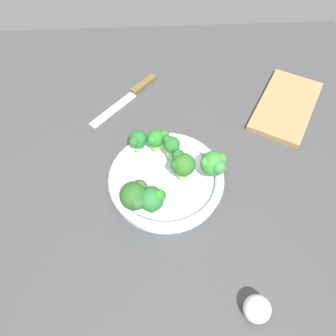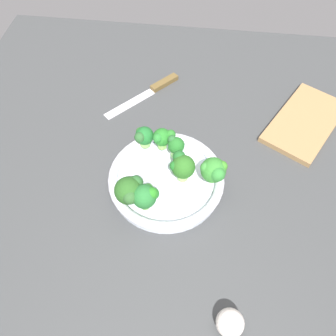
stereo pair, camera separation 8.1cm
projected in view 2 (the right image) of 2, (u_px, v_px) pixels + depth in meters
The scene contains 12 objects.
ground_plane at pixel (168, 177), 89.37cm from camera, with size 130.00×130.00×2.50cm, color #3D3E3F.
bowl at pixel (168, 180), 84.95cm from camera, with size 28.23×28.23×3.97cm.
broccoli_floret_0 at pixel (182, 166), 79.43cm from camera, with size 6.27×5.90×7.32cm.
broccoli_floret_1 at pixel (176, 145), 84.15cm from camera, with size 4.26×4.23×5.99cm.
broccoli_floret_2 at pixel (162, 138), 85.46cm from camera, with size 4.66×5.13×5.90cm.
broccoli_floret_3 at pixel (146, 196), 74.88cm from camera, with size 5.74×5.95×7.16cm.
broccoli_floret_4 at pixel (129, 190), 75.96cm from camera, with size 7.13×6.30×7.34cm.
broccoli_floret_5 at pixel (214, 170), 79.03cm from camera, with size 6.46×6.19×7.03cm.
broccoli_floret_6 at pixel (144, 136), 86.15cm from camera, with size 5.14×4.64×5.68cm.
knife at pixel (152, 90), 105.58cm from camera, with size 21.10×19.89×1.50cm.
cutting_board at pixel (305, 122), 97.66cm from camera, with size 27.33×14.84×1.60cm, color #9B7549.
garlic_bulb at pixel (230, 323), 65.45cm from camera, with size 5.44×5.44×5.44cm, color white.
Camera 2 is at (49.34, 6.10, 73.04)cm, focal length 37.15 mm.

